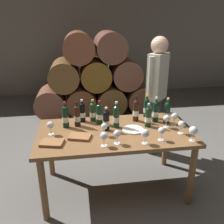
{
  "coord_description": "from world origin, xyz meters",
  "views": [
    {
      "loc": [
        -0.39,
        -2.4,
        1.94
      ],
      "look_at": [
        0.0,
        0.2,
        0.91
      ],
      "focal_mm": 38.86,
      "sensor_mm": 36.0,
      "label": 1
    }
  ],
  "objects_px": {
    "wine_bottle_3": "(156,111)",
    "wine_bottle_8": "(106,120)",
    "wine_bottle_10": "(77,116)",
    "wine_bottle_11": "(93,112)",
    "wine_bottle_5": "(116,116)",
    "wine_glass_7": "(175,116)",
    "wine_glass_1": "(167,119)",
    "wine_glass_3": "(145,134)",
    "wine_glass_0": "(117,134)",
    "tasting_notebook": "(80,137)",
    "wine_bottle_9": "(136,110)",
    "wine_bottle_6": "(148,116)",
    "leather_ledger": "(52,143)",
    "wine_bottle_0": "(82,112)",
    "wine_bottle_1": "(65,116)",
    "wine_glass_5": "(50,125)",
    "serving_plate": "(133,130)",
    "dining_table": "(115,138)",
    "wine_bottle_4": "(167,112)",
    "sommelier_presenting": "(157,86)",
    "wine_glass_6": "(182,125)",
    "wine_glass_2": "(161,131)",
    "wine_glass_8": "(193,131)",
    "wine_glass_9": "(104,136)",
    "wine_bottle_7": "(99,114)",
    "wine_bottle_2": "(146,107)",
    "wine_glass_4": "(104,127)"
  },
  "relations": [
    {
      "from": "wine_bottle_9",
      "to": "serving_plate",
      "type": "height_order",
      "value": "wine_bottle_9"
    },
    {
      "from": "wine_bottle_7",
      "to": "wine_bottle_10",
      "type": "xyz_separation_m",
      "value": [
        -0.26,
        -0.03,
        0.0
      ]
    },
    {
      "from": "serving_plate",
      "to": "wine_glass_1",
      "type": "bearing_deg",
      "value": 2.23
    },
    {
      "from": "wine_glass_7",
      "to": "wine_bottle_9",
      "type": "bearing_deg",
      "value": 155.54
    },
    {
      "from": "wine_bottle_0",
      "to": "serving_plate",
      "type": "bearing_deg",
      "value": -31.16
    },
    {
      "from": "wine_glass_2",
      "to": "wine_glass_5",
      "type": "xyz_separation_m",
      "value": [
        -1.12,
        0.3,
        0.0
      ]
    },
    {
      "from": "sommelier_presenting",
      "to": "wine_glass_7",
      "type": "bearing_deg",
      "value": -90.24
    },
    {
      "from": "wine_bottle_6",
      "to": "leather_ledger",
      "type": "height_order",
      "value": "wine_bottle_6"
    },
    {
      "from": "sommelier_presenting",
      "to": "wine_bottle_1",
      "type": "bearing_deg",
      "value": -155.68
    },
    {
      "from": "wine_glass_1",
      "to": "wine_glass_3",
      "type": "relative_size",
      "value": 0.97
    },
    {
      "from": "wine_bottle_10",
      "to": "serving_plate",
      "type": "relative_size",
      "value": 1.22
    },
    {
      "from": "wine_bottle_3",
      "to": "wine_bottle_8",
      "type": "distance_m",
      "value": 0.63
    },
    {
      "from": "wine_bottle_8",
      "to": "wine_bottle_6",
      "type": "bearing_deg",
      "value": 3.34
    },
    {
      "from": "dining_table",
      "to": "wine_glass_6",
      "type": "xyz_separation_m",
      "value": [
        0.7,
        -0.17,
        0.2
      ]
    },
    {
      "from": "wine_bottle_5",
      "to": "wine_bottle_9",
      "type": "height_order",
      "value": "wine_bottle_9"
    },
    {
      "from": "wine_bottle_3",
      "to": "wine_glass_1",
      "type": "bearing_deg",
      "value": -68.69
    },
    {
      "from": "wine_glass_0",
      "to": "tasting_notebook",
      "type": "xyz_separation_m",
      "value": [
        -0.36,
        0.18,
        -0.09
      ]
    },
    {
      "from": "wine_bottle_0",
      "to": "wine_glass_8",
      "type": "xyz_separation_m",
      "value": [
        1.09,
        -0.67,
        -0.01
      ]
    },
    {
      "from": "tasting_notebook",
      "to": "serving_plate",
      "type": "relative_size",
      "value": 0.92
    },
    {
      "from": "wine_bottle_7",
      "to": "wine_bottle_5",
      "type": "bearing_deg",
      "value": -36.53
    },
    {
      "from": "wine_glass_0",
      "to": "wine_glass_3",
      "type": "bearing_deg",
      "value": -8.17
    },
    {
      "from": "wine_bottle_1",
      "to": "leather_ledger",
      "type": "distance_m",
      "value": 0.42
    },
    {
      "from": "dining_table",
      "to": "wine_bottle_4",
      "type": "bearing_deg",
      "value": 11.96
    },
    {
      "from": "wine_bottle_1",
      "to": "wine_bottle_3",
      "type": "xyz_separation_m",
      "value": [
        1.06,
        0.0,
        0.0
      ]
    },
    {
      "from": "wine_bottle_5",
      "to": "wine_glass_8",
      "type": "relative_size",
      "value": 1.93
    },
    {
      "from": "wine_bottle_1",
      "to": "wine_bottle_2",
      "type": "bearing_deg",
      "value": 9.96
    },
    {
      "from": "leather_ledger",
      "to": "wine_glass_3",
      "type": "bearing_deg",
      "value": 5.48
    },
    {
      "from": "wine_glass_9",
      "to": "leather_ledger",
      "type": "height_order",
      "value": "wine_glass_9"
    },
    {
      "from": "dining_table",
      "to": "wine_bottle_2",
      "type": "height_order",
      "value": "wine_bottle_2"
    },
    {
      "from": "wine_bottle_7",
      "to": "wine_glass_0",
      "type": "bearing_deg",
      "value": -76.77
    },
    {
      "from": "wine_glass_9",
      "to": "serving_plate",
      "type": "distance_m",
      "value": 0.49
    },
    {
      "from": "wine_bottle_11",
      "to": "wine_glass_7",
      "type": "bearing_deg",
      "value": -15.71
    },
    {
      "from": "wine_bottle_5",
      "to": "wine_glass_7",
      "type": "bearing_deg",
      "value": -2.95
    },
    {
      "from": "wine_glass_4",
      "to": "tasting_notebook",
      "type": "bearing_deg",
      "value": -177.35
    },
    {
      "from": "wine_bottle_1",
      "to": "wine_bottle_3",
      "type": "distance_m",
      "value": 1.06
    },
    {
      "from": "wine_bottle_10",
      "to": "wine_bottle_11",
      "type": "xyz_separation_m",
      "value": [
        0.19,
        0.12,
        -0.01
      ]
    },
    {
      "from": "wine_bottle_0",
      "to": "wine_glass_0",
      "type": "distance_m",
      "value": 0.69
    },
    {
      "from": "wine_bottle_8",
      "to": "wine_bottle_3",
      "type": "bearing_deg",
      "value": 13.67
    },
    {
      "from": "wine_bottle_8",
      "to": "wine_glass_2",
      "type": "relative_size",
      "value": 1.89
    },
    {
      "from": "wine_bottle_9",
      "to": "wine_glass_9",
      "type": "distance_m",
      "value": 0.73
    },
    {
      "from": "wine_bottle_11",
      "to": "wine_glass_0",
      "type": "bearing_deg",
      "value": -72.59
    },
    {
      "from": "wine_glass_0",
      "to": "wine_bottle_8",
      "type": "bearing_deg",
      "value": 101.35
    },
    {
      "from": "wine_bottle_0",
      "to": "wine_bottle_9",
      "type": "bearing_deg",
      "value": -6.52
    },
    {
      "from": "wine_bottle_5",
      "to": "tasting_notebook",
      "type": "xyz_separation_m",
      "value": [
        -0.42,
        -0.2,
        -0.12
      ]
    },
    {
      "from": "wine_bottle_1",
      "to": "wine_bottle_5",
      "type": "distance_m",
      "value": 0.58
    },
    {
      "from": "wine_bottle_1",
      "to": "wine_bottle_8",
      "type": "xyz_separation_m",
      "value": [
        0.45,
        -0.14,
        -0.01
      ]
    },
    {
      "from": "wine_bottle_5",
      "to": "wine_glass_5",
      "type": "xyz_separation_m",
      "value": [
        -0.72,
        -0.08,
        -0.03
      ]
    },
    {
      "from": "wine_bottle_1",
      "to": "serving_plate",
      "type": "distance_m",
      "value": 0.78
    },
    {
      "from": "wine_glass_1",
      "to": "wine_glass_6",
      "type": "bearing_deg",
      "value": -59.59
    },
    {
      "from": "wine_glass_5",
      "to": "wine_bottle_4",
      "type": "bearing_deg",
      "value": 5.16
    }
  ]
}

